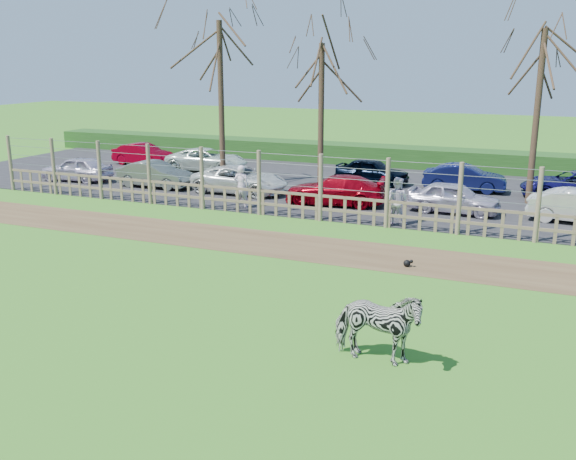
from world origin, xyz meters
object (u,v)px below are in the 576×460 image
at_px(zebra, 377,326).
at_px(car_4, 454,198).
at_px(car_11, 465,178).
at_px(tree_mid, 321,82).
at_px(crow, 407,263).
at_px(car_2, 240,180).
at_px(car_10, 372,171).
at_px(visitor_b, 397,201).
at_px(car_0, 77,169).
at_px(car_1, 155,174).
at_px(car_3, 335,190).
at_px(car_8, 207,160).
at_px(car_12, 574,185).
at_px(tree_right, 541,74).
at_px(car_7, 143,154).
at_px(tree_left, 220,64).
at_px(visitor_a, 242,187).

bearing_deg(zebra, car_4, 2.57).
xyz_separation_m(car_4, car_11, (-0.22, 4.55, 0.00)).
distance_m(tree_mid, crow, 12.45).
height_order(car_2, car_10, same).
bearing_deg(visitor_b, car_0, 3.38).
height_order(car_1, car_3, same).
relative_size(car_0, car_8, 0.82).
xyz_separation_m(tree_mid, car_4, (6.39, -2.43, -4.23)).
relative_size(car_4, car_8, 0.82).
relative_size(car_11, car_12, 0.84).
distance_m(zebra, car_2, 16.94).
bearing_deg(zebra, car_11, 2.66).
bearing_deg(visitor_b, car_3, -24.34).
xyz_separation_m(tree_right, crow, (-2.80, -10.18, -5.13)).
xyz_separation_m(visitor_b, car_0, (-16.46, 2.39, -0.26)).
xyz_separation_m(visitor_b, car_11, (1.42, 7.16, -0.26)).
bearing_deg(car_0, car_7, 173.85).
height_order(tree_left, car_12, tree_left).
bearing_deg(car_10, car_2, 137.25).
distance_m(tree_right, zebra, 17.16).
bearing_deg(car_1, car_10, -61.84).
height_order(car_7, car_10, same).
distance_m(zebra, visitor_a, 14.02).
height_order(tree_left, car_11, tree_left).
height_order(tree_left, car_10, tree_left).
relative_size(visitor_a, car_1, 0.47).
xyz_separation_m(zebra, car_2, (-9.94, 13.72, -0.14)).
relative_size(visitor_a, car_3, 0.42).
bearing_deg(tree_right, visitor_b, -127.46).
bearing_deg(crow, car_12, 69.15).
relative_size(car_1, car_3, 0.88).
bearing_deg(zebra, car_10, 15.88).
distance_m(visitor_a, car_10, 7.82).
bearing_deg(car_11, car_12, -92.96).
relative_size(car_2, car_8, 1.00).
xyz_separation_m(tree_mid, car_10, (1.85, 2.19, -4.23)).
relative_size(tree_left, car_8, 1.82).
distance_m(tree_left, car_10, 8.67).
distance_m(tree_left, car_0, 8.91).
xyz_separation_m(visitor_b, car_12, (5.95, 7.17, -0.26)).
height_order(visitor_a, car_8, visitor_a).
bearing_deg(car_2, car_12, -71.79).
distance_m(tree_mid, car_4, 8.04).
distance_m(visitor_b, car_1, 12.25).
xyz_separation_m(car_1, car_10, (9.09, 4.75, 0.00)).
relative_size(car_7, car_8, 0.84).
xyz_separation_m(tree_mid, crow, (6.20, -9.68, -4.75)).
height_order(car_1, car_4, same).
bearing_deg(crow, car_8, 138.25).
xyz_separation_m(visitor_a, car_11, (7.76, 6.94, -0.26)).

